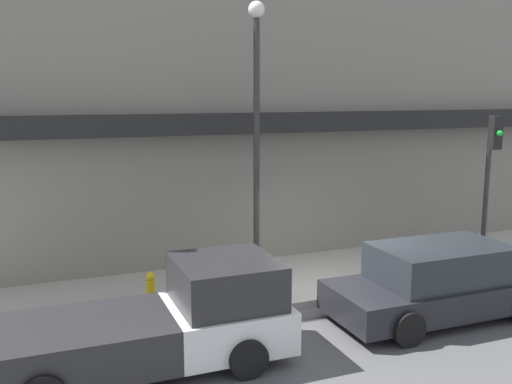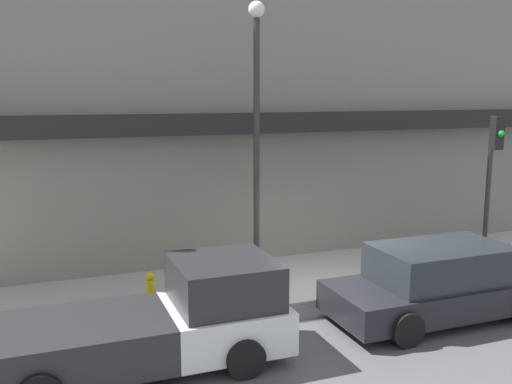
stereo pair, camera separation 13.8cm
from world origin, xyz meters
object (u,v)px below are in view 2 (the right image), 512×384
Objects in this scene: fire_hydrant at (150,289)px; traffic_light at (492,166)px; parked_car at (440,283)px; street_lamp at (257,116)px; pickup_truck at (159,322)px.

fire_hydrant is 8.61m from traffic_light.
fire_hydrant is at bearing 175.94° from traffic_light.
street_lamp is at bearing 135.31° from parked_car.
traffic_light is (8.29, -0.59, 2.27)m from fire_hydrant.
pickup_truck is 5.76m from parked_car.
pickup_truck is 1.08× the size of parked_car.
street_lamp reaches higher than traffic_light.
traffic_light is (5.73, -1.06, -1.25)m from street_lamp.
parked_car is 1.21× the size of traffic_light.
pickup_truck is 2.35m from fire_hydrant.
traffic_light is at bearing 30.64° from parked_car.
parked_car is at bearing -43.58° from street_lamp.
traffic_light reaches higher than pickup_truck.
street_lamp reaches higher than fire_hydrant.
parked_car is 5.96m from fire_hydrant.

